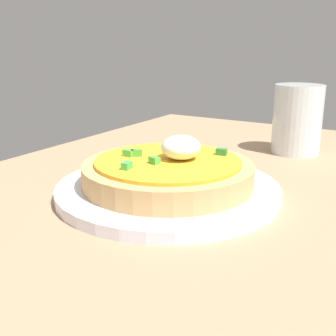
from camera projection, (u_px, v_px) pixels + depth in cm
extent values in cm
cube|color=#9F7F5D|center=(244.00, 227.00, 44.94)|extent=(101.79, 78.65, 3.23)
cylinder|color=white|center=(168.00, 189.00, 49.67)|extent=(26.32, 26.32, 1.31)
cylinder|color=tan|center=(168.00, 174.00, 49.11)|extent=(20.07, 20.07, 2.62)
cylinder|color=gold|center=(168.00, 161.00, 48.67)|extent=(17.08, 17.08, 0.40)
ellipsoid|color=white|center=(181.00, 147.00, 48.45)|extent=(4.63, 4.63, 2.82)
cube|color=green|center=(138.00, 152.00, 50.28)|extent=(1.46, 1.48, 0.80)
cube|color=#50BA49|center=(129.00, 153.00, 49.94)|extent=(0.86, 1.32, 0.80)
cube|color=green|center=(154.00, 160.00, 46.84)|extent=(1.20, 1.48, 0.80)
cube|color=#459430|center=(185.00, 148.00, 52.17)|extent=(0.99, 1.39, 0.80)
cube|color=green|center=(127.00, 165.00, 44.88)|extent=(1.37, 0.95, 0.80)
cube|color=#2E7E38|center=(222.00, 152.00, 50.50)|extent=(0.94, 1.36, 0.80)
cylinder|color=silver|center=(297.00, 119.00, 67.32)|extent=(7.75, 7.75, 11.03)
cylinder|color=black|center=(296.00, 132.00, 67.90)|extent=(6.82, 6.82, 6.22)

